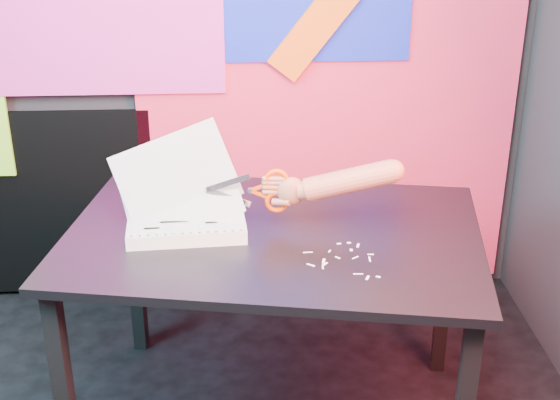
{
  "coord_description": "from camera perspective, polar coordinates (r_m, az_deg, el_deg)",
  "views": [
    {
      "loc": [
        0.28,
        -1.66,
        1.87
      ],
      "look_at": [
        0.4,
        0.54,
        0.87
      ],
      "focal_mm": 50.0,
      "sensor_mm": 36.0,
      "label": 1
    }
  ],
  "objects": [
    {
      "name": "backdrop",
      "position": [
        3.26,
        -6.89,
        7.95
      ],
      "size": [
        2.88,
        0.05,
        2.08
      ],
      "color": "#E82446",
      "rests_on": "ground"
    },
    {
      "name": "hand_forearm",
      "position": [
        2.45,
        4.36,
        1.31
      ],
      "size": [
        0.43,
        0.1,
        0.16
      ],
      "rotation": [
        0.0,
        0.0,
        -0.09
      ],
      "color": "brown",
      "rests_on": "work_table"
    },
    {
      "name": "scissors",
      "position": [
        2.46,
        -0.67,
        0.68
      ],
      "size": [
        0.26,
        0.03,
        0.15
      ],
      "rotation": [
        0.0,
        0.0,
        -0.09
      ],
      "color": "silver",
      "rests_on": "printout_stack"
    },
    {
      "name": "room",
      "position": [
        1.76,
        -12.24,
        6.75
      ],
      "size": [
        3.01,
        3.01,
        2.71
      ],
      "color": "black",
      "rests_on": "ground"
    },
    {
      "name": "paper_clippings",
      "position": [
        2.33,
        4.62,
        -4.33
      ],
      "size": [
        0.21,
        0.24,
        0.0
      ],
      "color": "silver",
      "rests_on": "work_table"
    },
    {
      "name": "printout_stack",
      "position": [
        2.51,
        -6.89,
        -1.41
      ],
      "size": [
        0.44,
        0.3,
        0.35
      ],
      "rotation": [
        0.0,
        0.0,
        0.07
      ],
      "color": "silver",
      "rests_on": "work_table"
    },
    {
      "name": "work_table",
      "position": [
        2.52,
        -0.48,
        -3.96
      ],
      "size": [
        1.45,
        1.09,
        0.75
      ],
      "rotation": [
        0.0,
        0.0,
        -0.17
      ],
      "color": "black",
      "rests_on": "ground"
    }
  ]
}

